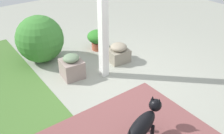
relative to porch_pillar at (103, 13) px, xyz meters
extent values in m
plane|color=#989A8C|center=(-0.44, 0.03, -1.22)|extent=(12.00, 12.00, 0.00)
cube|color=white|center=(0.00, 0.00, 0.00)|extent=(0.13, 0.13, 2.44)
cube|color=gray|center=(0.25, -0.55, -1.08)|extent=(0.41, 0.44, 0.27)
ellipsoid|color=gray|center=(0.25, -0.55, -0.89)|extent=(0.34, 0.34, 0.15)
cube|color=gray|center=(0.31, 0.51, -1.05)|extent=(0.44, 0.42, 0.34)
ellipsoid|color=slate|center=(0.31, 0.51, -0.83)|extent=(0.30, 0.30, 0.13)
sphere|color=#397930|center=(1.24, 0.70, -0.74)|extent=(0.96, 0.96, 0.96)
cylinder|color=#A84D39|center=(0.97, -0.51, -1.13)|extent=(0.29, 0.29, 0.18)
ellipsoid|color=#2C7525|center=(0.97, -0.51, -0.91)|extent=(0.47, 0.47, 0.28)
ellipsoid|color=black|center=(-1.65, 0.57, -0.92)|extent=(0.39, 0.66, 0.23)
sphere|color=black|center=(-1.53, 0.22, -0.82)|extent=(0.18, 0.18, 0.18)
cone|color=black|center=(-1.49, 0.24, -0.73)|extent=(0.05, 0.05, 0.07)
cone|color=black|center=(-1.58, 0.21, -0.73)|extent=(0.05, 0.05, 0.07)
cylinder|color=black|center=(-1.52, 0.41, -1.12)|extent=(0.05, 0.05, 0.19)
cylinder|color=black|center=(-1.66, 0.36, -1.12)|extent=(0.05, 0.05, 0.19)
cone|color=black|center=(-1.74, 0.85, -0.78)|extent=(0.04, 0.04, 0.15)
camera|label=1|loc=(-3.24, 2.21, 1.32)|focal=39.16mm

